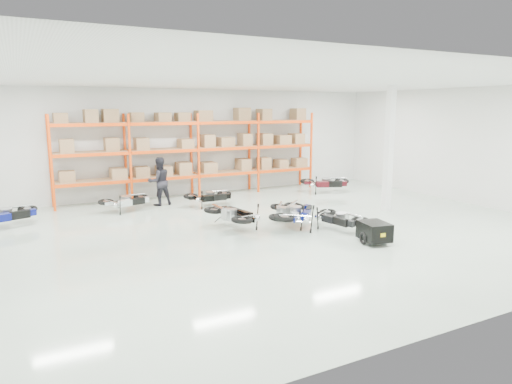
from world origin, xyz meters
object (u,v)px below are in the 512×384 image
moto_silver_left (286,209)px  moto_back_d (326,180)px  moto_back_a (5,211)px  moto_back_c (209,194)px  moto_back_b (126,198)px  trailer (374,231)px  moto_touring_right (339,214)px  person_back (159,181)px  moto_black_far_left (234,211)px  moto_blue_centre (297,209)px

moto_silver_left → moto_back_d: (4.64, 4.27, 0.02)m
moto_back_a → moto_back_c: moto_back_a is taller
moto_back_b → moto_back_c: 3.06m
trailer → moto_touring_right: bearing=100.1°
trailer → person_back: (-3.85, 7.77, 0.58)m
moto_silver_left → moto_touring_right: size_ratio=1.11×
moto_black_far_left → person_back: 4.69m
moto_back_a → person_back: bearing=-95.9°
moto_back_c → moto_touring_right: bearing=-153.8°
moto_back_a → moto_back_d: bearing=-106.2°
moto_black_far_left → moto_back_c: 3.52m
trailer → moto_back_c: size_ratio=0.90×
moto_back_a → moto_back_b: size_ratio=1.09×
moto_silver_left → moto_back_a: bearing=4.9°
moto_black_far_left → moto_back_b: size_ratio=1.16×
moto_back_b → moto_back_c: moto_back_b is taller
moto_blue_centre → moto_back_b: moto_blue_centre is taller
moto_silver_left → person_back: size_ratio=0.97×
person_back → moto_blue_centre: bearing=112.7°
moto_back_b → moto_blue_centre: bearing=-152.5°
moto_touring_right → moto_back_c: moto_back_c is taller
moto_blue_centre → moto_back_d: size_ratio=1.05×
moto_back_b → moto_back_d: moto_back_d is taller
moto_touring_right → moto_blue_centre: bearing=128.8°
moto_back_c → person_back: person_back is taller
moto_back_c → moto_back_d: (5.67, 0.35, 0.07)m
moto_blue_centre → moto_back_d: (4.40, 4.56, -0.03)m
moto_blue_centre → moto_back_c: 4.40m
moto_blue_centre → trailer: 2.66m
trailer → person_back: size_ratio=0.79×
moto_blue_centre → moto_back_d: moto_blue_centre is taller
moto_touring_right → moto_back_b: (-5.23, 5.66, 0.00)m
moto_back_c → moto_blue_centre: bearing=-160.6°
moto_back_c → person_back: bearing=59.0°
moto_back_d → person_back: (-7.30, 0.74, 0.36)m
moto_back_a → person_back: person_back is taller
moto_blue_centre → moto_back_d: 6.34m
moto_back_c → moto_back_d: 5.68m
moto_back_b → moto_back_d: (8.68, -0.23, 0.07)m
moto_back_d → person_back: size_ratio=1.01×
moto_black_far_left → moto_touring_right: (2.80, -1.61, -0.09)m
moto_back_d → trailer: bearing=178.5°
moto_silver_left → moto_black_far_left: bearing=15.5°
moto_back_b → moto_back_c: bearing=-115.1°
moto_back_c → person_back: 2.00m
moto_black_far_left → moto_back_a: bearing=-37.5°
trailer → moto_back_c: 7.04m
moto_silver_left → trailer: bearing=144.4°
moto_touring_right → moto_back_c: size_ratio=0.99×
moto_silver_left → moto_back_c: moto_silver_left is taller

